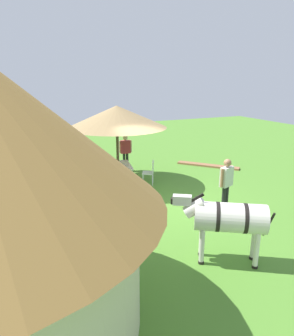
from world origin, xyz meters
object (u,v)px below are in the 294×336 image
Objects in this scene: standing_watcher at (226,181)px; patio_dining_table at (118,167)px; patio_chair_east_end at (150,171)px; zebra_by_umbrella at (227,218)px; zebra_nearest_camera at (56,173)px; patio_chair_near_hut at (86,172)px; shade_umbrella at (117,117)px; guest_beside_umbrella at (125,150)px.

patio_dining_table is at bearing 97.12° from standing_watcher.
zebra_by_umbrella is (-5.41, 0.68, 0.51)m from patio_chair_east_end.
zebra_by_umbrella is at bearing 143.40° from zebra_nearest_camera.
standing_watcher is (-4.13, -3.22, 0.47)m from patio_chair_near_hut.
standing_watcher reaches higher than patio_chair_east_end.
patio_chair_east_end is at bearing -117.61° from shade_umbrella.
shade_umbrella is 1.89m from patio_dining_table.
shade_umbrella reaches higher than patio_chair_near_hut.
zebra_by_umbrella is (-2.18, 1.65, 0.04)m from standing_watcher.
patio_chair_east_end is at bearing 25.37° from zebra_by_umbrella.
patio_chair_near_hut is at bearing 73.84° from patio_dining_table.
standing_watcher is (-3.80, -2.05, 0.33)m from patio_dining_table.
standing_watcher is at bearing 171.91° from zebra_nearest_camera.
guest_beside_umbrella is (1.51, -0.86, -1.61)m from shade_umbrella.
guest_beside_umbrella is at bearing 81.35° from standing_watcher.
zebra_by_umbrella is at bearing -159.51° from patio_chair_east_end.
standing_watcher is (-3.23, -0.98, 0.47)m from patio_chair_east_end.
zebra_nearest_camera is at bearing 124.81° from patio_chair_east_end.
patio_dining_table is at bearing 36.31° from zebra_by_umbrella.
patio_chair_east_end is 2.13m from guest_beside_umbrella.
patio_chair_near_hut is 0.55× the size of standing_watcher.
patio_dining_table is at bearing -113.05° from guest_beside_umbrella.
patio_chair_near_hut is at bearing 106.62° from standing_watcher.
patio_chair_near_hut is 0.45× the size of zebra_nearest_camera.
patio_chair_near_hut is 5.26m from standing_watcher.
patio_chair_east_end is at bearing -148.75° from zebra_nearest_camera.
standing_watcher is at bearing -70.74° from guest_beside_umbrella.
patio_chair_near_hut is (0.90, 2.24, 0.00)m from patio_chair_east_end.
patio_dining_table is 4.33m from standing_watcher.
standing_watcher is 0.83× the size of zebra_nearest_camera.
zebra_by_umbrella reaches higher than patio_chair_east_end.
guest_beside_umbrella reaches higher than patio_chair_near_hut.
zebra_nearest_camera is at bearing -26.47° from patio_chair_near_hut.
guest_beside_umbrella is 0.95× the size of standing_watcher.
standing_watcher is at bearing -151.60° from patio_dining_table.
patio_dining_table is 0.79× the size of zebra_by_umbrella.
patio_chair_east_end is at bearing 85.55° from standing_watcher.
patio_chair_east_end is 0.58× the size of guest_beside_umbrella.
shade_umbrella is 2.32× the size of guest_beside_umbrella.
shade_umbrella is at bearing 90.00° from patio_dining_table.
patio_chair_east_end is 0.55× the size of standing_watcher.
shade_umbrella is 3.02m from zebra_nearest_camera.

